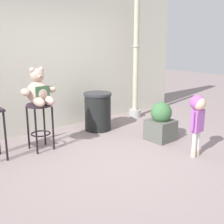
# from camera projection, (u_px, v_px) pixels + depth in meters

# --- Properties ---
(ground_plane) EXTENTS (24.00, 24.00, 0.00)m
(ground_plane) POSITION_uv_depth(u_px,v_px,m) (114.00, 160.00, 4.41)
(ground_plane) COLOR gray
(building_wall) EXTENTS (7.47, 0.30, 3.63)m
(building_wall) POSITION_uv_depth(u_px,v_px,m) (40.00, 40.00, 5.62)
(building_wall) COLOR beige
(building_wall) RESTS_ON ground_plane
(bar_stool_with_teddy) EXTENTS (0.41, 0.41, 0.79)m
(bar_stool_with_teddy) POSITION_uv_depth(u_px,v_px,m) (40.00, 117.00, 4.75)
(bar_stool_with_teddy) COLOR #291D27
(bar_stool_with_teddy) RESTS_ON ground_plane
(teddy_bear) EXTENTS (0.59, 0.53, 0.60)m
(teddy_bear) POSITION_uv_depth(u_px,v_px,m) (39.00, 91.00, 4.62)
(teddy_bear) COLOR tan
(teddy_bear) RESTS_ON bar_stool_with_teddy
(child_walking) EXTENTS (0.32, 0.25, 0.99)m
(child_walking) POSITION_uv_depth(u_px,v_px,m) (198.00, 112.00, 4.42)
(child_walking) COLOR #C2AD98
(child_walking) RESTS_ON ground_plane
(trash_bin) EXTENTS (0.57, 0.57, 0.78)m
(trash_bin) POSITION_uv_depth(u_px,v_px,m) (98.00, 111.00, 5.86)
(trash_bin) COLOR black
(trash_bin) RESTS_ON ground_plane
(lamppost) EXTENTS (0.29, 0.29, 2.90)m
(lamppost) POSITION_uv_depth(u_px,v_px,m) (136.00, 69.00, 6.68)
(lamppost) COLOR #A4A2A0
(lamppost) RESTS_ON ground_plane
(planter_with_shrub) EXTENTS (0.45, 0.45, 0.72)m
(planter_with_shrub) POSITION_uv_depth(u_px,v_px,m) (161.00, 123.00, 5.25)
(planter_with_shrub) COLOR #54564F
(planter_with_shrub) RESTS_ON ground_plane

